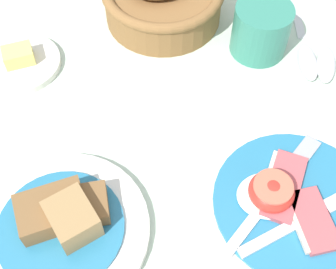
# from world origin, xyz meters

# --- Properties ---
(ground_plane) EXTENTS (3.00, 3.00, 0.00)m
(ground_plane) POSITION_xyz_m (0.00, 0.00, 0.00)
(ground_plane) COLOR #B7CCB7
(breakfast_plate) EXTENTS (0.26, 0.26, 0.04)m
(breakfast_plate) POSITION_xyz_m (0.07, -0.01, 0.01)
(breakfast_plate) COLOR silver
(breakfast_plate) RESTS_ON ground_plane
(bread_plate) EXTENTS (0.20, 0.20, 0.05)m
(bread_plate) POSITION_xyz_m (-0.19, -0.00, 0.01)
(bread_plate) COLOR silver
(bread_plate) RESTS_ON ground_plane
(sugar_cup) EXTENTS (0.08, 0.08, 0.07)m
(sugar_cup) POSITION_xyz_m (0.09, 0.24, 0.04)
(sugar_cup) COLOR #337F6B
(sugar_cup) RESTS_ON ground_plane
(butter_dish) EXTENTS (0.11, 0.11, 0.03)m
(butter_dish) POSITION_xyz_m (-0.25, 0.25, 0.01)
(butter_dish) COLOR silver
(butter_dish) RESTS_ON ground_plane
(teaspoon_by_saucer) EXTENTS (0.04, 0.19, 0.01)m
(teaspoon_by_saucer) POSITION_xyz_m (0.15, 0.23, 0.01)
(teaspoon_by_saucer) COLOR silver
(teaspoon_by_saucer) RESTS_ON ground_plane
(teaspoon_near_cup) EXTENTS (0.08, 0.19, 0.01)m
(teaspoon_near_cup) POSITION_xyz_m (0.18, 0.22, 0.01)
(teaspoon_near_cup) COLOR silver
(teaspoon_near_cup) RESTS_ON ground_plane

